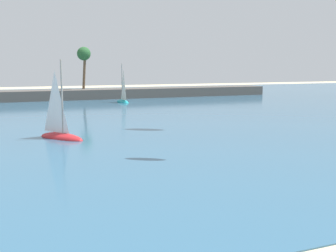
% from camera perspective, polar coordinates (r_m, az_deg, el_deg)
% --- Properties ---
extents(sea, '(220.00, 107.27, 0.06)m').
position_cam_1_polar(sea, '(64.52, -18.59, 2.27)').
color(sea, '#33607F').
rests_on(sea, ground).
extents(sailboat_near_shore, '(1.42, 4.69, 6.80)m').
position_cam_1_polar(sailboat_near_shore, '(70.95, -6.04, 3.64)').
color(sailboat_near_shore, teal).
rests_on(sailboat_near_shore, sea).
extents(sailboat_far_left, '(3.78, 4.83, 6.96)m').
position_cam_1_polar(sailboat_far_left, '(36.44, -14.16, -0.63)').
color(sailboat_far_left, red).
rests_on(sailboat_far_left, sea).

